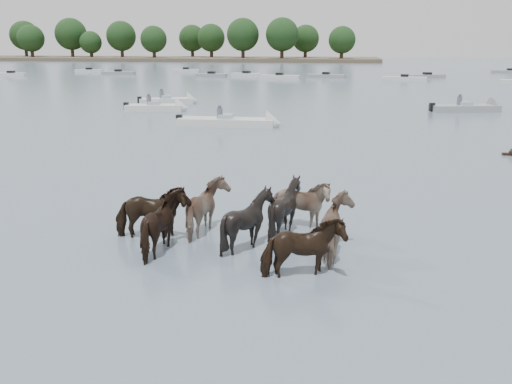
# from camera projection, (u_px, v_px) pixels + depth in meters

# --- Properties ---
(ground) EXTENTS (400.00, 400.00, 0.00)m
(ground) POSITION_uv_depth(u_px,v_px,m) (266.00, 284.00, 11.36)
(ground) COLOR #495A6A
(ground) RESTS_ON ground
(shoreline) EXTENTS (160.00, 30.00, 1.00)m
(shoreline) POSITION_uv_depth(u_px,v_px,m) (114.00, 59.00, 165.00)
(shoreline) COLOR #4C4233
(shoreline) RESTS_ON ground
(pony_herd) EXTENTS (6.86, 4.55, 1.63)m
(pony_herd) POSITION_uv_depth(u_px,v_px,m) (248.00, 220.00, 13.47)
(pony_herd) COLOR black
(pony_herd) RESTS_ON ground
(motorboat_a) EXTENTS (4.94, 2.41, 1.92)m
(motorboat_a) POSITION_uv_depth(u_px,v_px,m) (164.00, 108.00, 40.53)
(motorboat_a) COLOR silver
(motorboat_a) RESTS_ON ground
(motorboat_b) EXTENTS (6.62, 1.78, 1.92)m
(motorboat_b) POSITION_uv_depth(u_px,v_px,m) (239.00, 123.00, 33.00)
(motorboat_b) COLOR silver
(motorboat_b) RESTS_ON ground
(motorboat_c) EXTENTS (5.72, 2.86, 1.92)m
(motorboat_c) POSITION_uv_depth(u_px,v_px,m) (474.00, 108.00, 40.37)
(motorboat_c) COLOR gray
(motorboat_c) RESTS_ON ground
(motorboat_f) EXTENTS (5.14, 3.11, 1.92)m
(motorboat_f) POSITION_uv_depth(u_px,v_px,m) (175.00, 101.00, 45.41)
(motorboat_f) COLOR silver
(motorboat_f) RESTS_ON ground
(distant_flotilla) EXTENTS (104.56, 28.70, 0.93)m
(distant_flotilla) POSITION_uv_depth(u_px,v_px,m) (343.00, 75.00, 81.45)
(distant_flotilla) COLOR silver
(distant_flotilla) RESTS_ON ground
(treeline) EXTENTS (148.89, 24.07, 12.59)m
(treeline) POSITION_uv_depth(u_px,v_px,m) (99.00, 37.00, 162.81)
(treeline) COLOR #382619
(treeline) RESTS_ON ground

